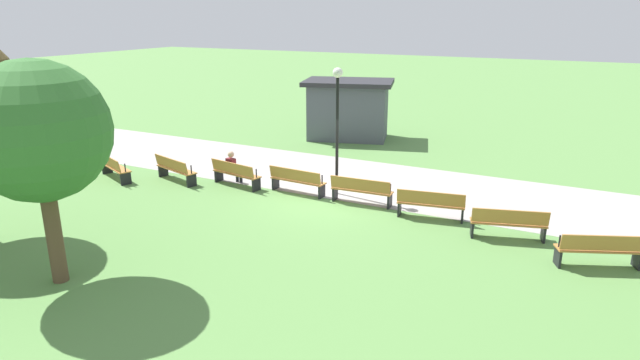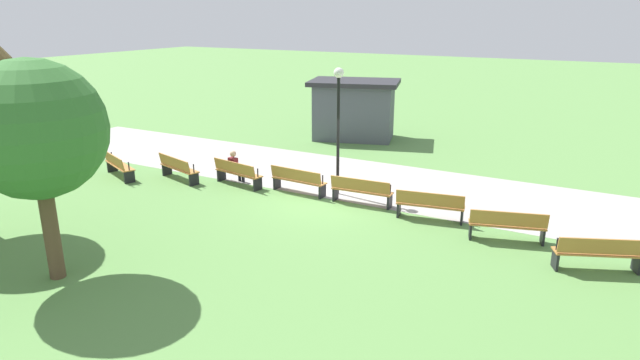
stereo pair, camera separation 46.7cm
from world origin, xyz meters
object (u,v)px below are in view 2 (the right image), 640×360
(bench_1, at_px, (178,168))
(bench_6, at_px, (507,225))
(bench_5, at_px, (430,205))
(person_seated, at_px, (235,166))
(bench_2, at_px, (237,172))
(bench_4, at_px, (361,190))
(kiosk, at_px, (354,109))
(bench_3, at_px, (298,180))
(bench_7, at_px, (598,253))
(bench_0, at_px, (118,165))
(tree_3, at_px, (35,130))
(trash_bin, at_px, (78,161))
(lamp_post, at_px, (338,108))

(bench_1, bearing_deg, bench_6, 16.37)
(bench_5, distance_m, person_seated, 7.06)
(bench_2, relative_size, bench_6, 1.00)
(bench_4, relative_size, kiosk, 0.42)
(bench_3, bearing_deg, bench_7, -6.48)
(bench_0, bearing_deg, tree_3, -28.50)
(bench_0, xyz_separation_m, kiosk, (4.76, 9.91, 0.93))
(kiosk, bearing_deg, bench_2, -108.58)
(person_seated, height_order, tree_3, tree_3)
(bench_2, bearing_deg, bench_1, -157.17)
(bench_2, distance_m, bench_5, 6.84)
(bench_2, bearing_deg, bench_4, 13.07)
(bench_4, distance_m, bench_6, 4.57)
(bench_4, bearing_deg, bench_3, 176.73)
(bench_4, xyz_separation_m, bench_7, (6.66, -1.54, 0.00))
(kiosk, bearing_deg, person_seated, -110.09)
(bench_5, bearing_deg, trash_bin, 176.12)
(bench_0, bearing_deg, bench_1, 42.44)
(bench_4, distance_m, lamp_post, 2.71)
(bench_3, distance_m, kiosk, 8.64)
(kiosk, bearing_deg, bench_7, -58.53)
(lamp_post, bearing_deg, tree_3, -109.27)
(bench_4, distance_m, tree_3, 9.16)
(bench_1, height_order, kiosk, kiosk)
(bench_0, distance_m, tree_3, 8.38)
(bench_5, xyz_separation_m, trash_bin, (-13.27, -1.38, -0.10))
(bench_2, bearing_deg, bench_6, 6.57)
(lamp_post, relative_size, kiosk, 0.88)
(bench_7, relative_size, tree_3, 0.40)
(bench_0, height_order, lamp_post, lamp_post)
(bench_0, height_order, trash_bin, bench_0)
(bench_5, relative_size, lamp_post, 0.48)
(bench_2, height_order, kiosk, kiosk)
(bench_4, bearing_deg, bench_7, -16.28)
(bench_0, height_order, bench_5, same)
(bench_1, height_order, bench_4, same)
(bench_2, height_order, bench_6, same)
(bench_7, bearing_deg, bench_4, 144.07)
(person_seated, xyz_separation_m, trash_bin, (-6.21, -1.56, -0.26))
(bench_7, height_order, person_seated, person_seated)
(bench_3, xyz_separation_m, bench_6, (6.79, -0.77, 0.00))
(bench_6, height_order, person_seated, person_seated)
(person_seated, bearing_deg, kiosk, 95.86)
(trash_bin, bearing_deg, bench_7, 0.33)
(bench_1, height_order, person_seated, person_seated)
(bench_3, bearing_deg, bench_6, -3.23)
(bench_1, distance_m, bench_3, 4.57)
(bench_3, bearing_deg, bench_1, -166.97)
(bench_7, distance_m, trash_bin, 17.65)
(kiosk, bearing_deg, trash_bin, -140.30)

